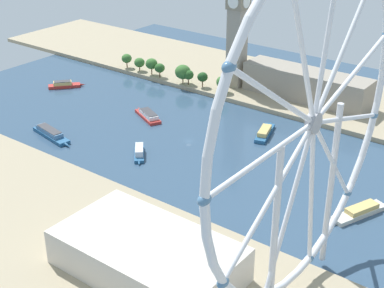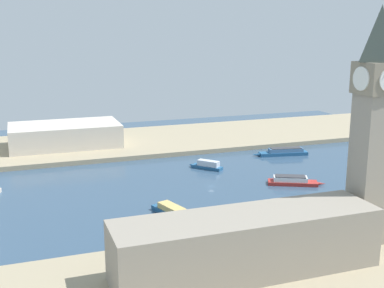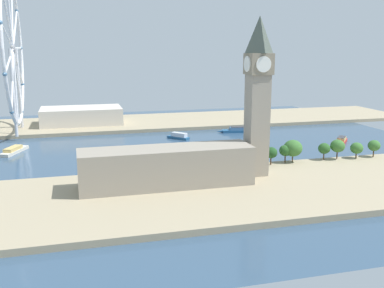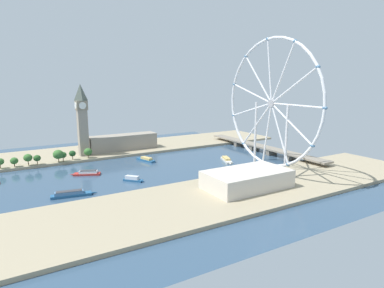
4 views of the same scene
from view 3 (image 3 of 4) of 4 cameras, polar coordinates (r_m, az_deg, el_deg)
name	(u,v)px [view 3 (image 3 of 4)]	position (r m, az deg, el deg)	size (l,w,h in m)	color
ground_plane	(175,148)	(329.27, -2.19, -0.52)	(390.65, 390.65, 0.00)	#334C66
riverbank_left	(223,192)	(226.36, 4.01, -6.14)	(90.00, 520.00, 3.00)	tan
riverbank_right	(150,122)	(435.33, -5.40, 2.78)	(90.00, 520.00, 3.00)	tan
clock_tower	(258,95)	(245.26, 8.36, 6.23)	(13.61, 13.61, 85.80)	gray
parliament_block	(167,167)	(229.05, -3.26, -2.91)	(22.00, 88.22, 19.90)	gray
tree_row_embankment	(306,149)	(285.84, 14.27, -0.64)	(13.37, 99.04, 13.90)	#513823
ferris_wheel	(13,49)	(396.81, -21.80, 11.15)	(126.05, 3.20, 131.06)	silver
riverside_hall	(81,116)	(426.62, -13.88, 3.51)	(41.03, 72.43, 15.06)	beige
tour_boat_0	(341,141)	(363.75, 18.44, 0.39)	(23.00, 20.52, 4.85)	#B22D28
tour_boat_1	(14,150)	(338.26, -21.66, -0.73)	(34.11, 17.45, 4.45)	beige
tour_boat_2	(241,130)	(391.51, 6.23, 1.79)	(12.64, 37.46, 4.99)	#235684
tour_boat_3	(139,160)	(290.06, -6.75, -1.97)	(31.22, 14.10, 4.77)	#235684
tour_boat_4	(234,145)	(329.86, 5.35, -0.19)	(18.12, 29.34, 4.73)	#B22D28
tour_boat_5	(178,136)	(361.58, -1.73, 1.00)	(18.79, 17.09, 5.14)	#235684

